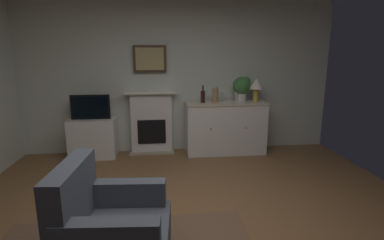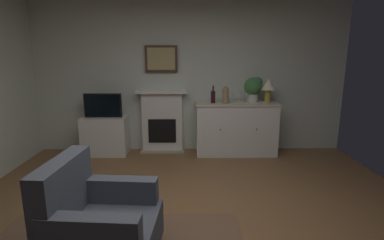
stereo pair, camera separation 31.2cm
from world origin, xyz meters
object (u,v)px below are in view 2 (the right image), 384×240
Objects in this scene: sideboard_cabinet at (236,129)px; vase_decorative at (225,95)px; wine_bottle at (213,97)px; wine_glass_center at (239,95)px; wine_glass_left at (233,95)px; tv_set at (103,105)px; framed_picture at (161,59)px; wine_glass_right at (247,96)px; armchair at (98,224)px; tv_cabinet at (105,136)px; potted_plant_small at (254,87)px; table_lamp at (268,86)px; fireplace_unit at (162,121)px.

vase_decorative is at bearing -166.21° from sideboard_cabinet.
wine_bottle is 1.76× the size of wine_glass_center.
wine_glass_left is 0.27× the size of tv_set.
framed_picture reaches higher than wine_glass_right.
framed_picture reaches higher than wine_glass_center.
sideboard_cabinet is 1.51× the size of armchair.
wine_glass_left is 2.29m from tv_cabinet.
tv_set reaches higher than sideboard_cabinet.
tv_cabinet is 0.82× the size of armchair.
wine_bottle reaches higher than tv_cabinet.
potted_plant_small is (0.24, 0.02, 0.13)m from wine_glass_center.
vase_decorative is at bearing -1.17° from tv_set.
wine_glass_left is 0.37m from potted_plant_small.
wine_bottle is at bearing 67.65° from armchair.
sideboard_cabinet is at bearing 61.05° from armchair.
wine_glass_left is 0.59× the size of vase_decorative.
wine_bottle is 0.32× the size of armchair.
table_lamp is 0.73m from vase_decorative.
potted_plant_small is at bearing 4.06° from wine_glass_center.
wine_glass_right is 0.38× the size of potted_plant_small.
framed_picture is 1.28× the size of potted_plant_small.
wine_glass_left is at bearing 176.43° from table_lamp.
wine_glass_left is at bearing -6.63° from fireplace_unit.
framed_picture is 1.26m from tv_set.
wine_glass_right is 0.27× the size of tv_set.
armchair is (0.70, -2.80, -0.48)m from tv_set.
potted_plant_small reaches higher than tv_cabinet.
wine_glass_right is at bearing -11.64° from sideboard_cabinet.
tv_cabinet is at bearing 179.69° from table_lamp.
wine_glass_right is 2.50m from tv_cabinet.
wine_glass_center is 2.30m from tv_set.
wine_glass_left is at bearing 9.49° from wine_bottle.
wine_glass_left reaches higher than sideboard_cabinet.
tv_cabinet is (-2.25, 0.02, -0.12)m from sideboard_cabinet.
wine_glass_right is at bearing -1.13° from wine_bottle.
wine_bottle is at bearing -12.77° from fireplace_unit.
fireplace_unit is at bearing 84.73° from armchair.
fireplace_unit is 6.67× the size of wine_glass_center.
wine_glass_right is at bearing -28.49° from wine_glass_center.
table_lamp is at bearing 3.97° from vase_decorative.
vase_decorative is at bearing -168.87° from potted_plant_small.
armchair is (-0.28, -2.99, -0.17)m from fireplace_unit.
tv_cabinet is at bearing -170.55° from fireplace_unit.
table_lamp is 0.61m from wine_glass_left.
framed_picture is 3.29m from armchair.
armchair is at bearing -119.36° from wine_glass_center.
wine_bottle is at bearing -0.37° from tv_set.
vase_decorative is (0.20, -0.03, 0.03)m from wine_bottle.
armchair is at bearing -121.56° from wine_glass_right.
vase_decorative is 3.14m from armchair.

